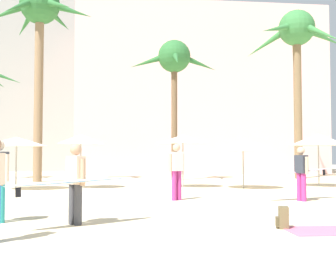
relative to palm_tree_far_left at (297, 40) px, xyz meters
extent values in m
plane|color=beige|center=(-10.24, -19.81, -8.82)|extent=(120.00, 120.00, 0.00)
cube|color=beige|center=(-4.50, 11.64, -1.99)|extent=(20.27, 9.96, 13.67)
cube|color=gray|center=(-19.47, 20.41, 4.04)|extent=(15.43, 11.51, 25.73)
cylinder|color=brown|center=(-0.01, -0.02, -4.03)|extent=(0.50, 0.50, 9.59)
sphere|color=#387A3D|center=(-0.01, -0.02, 0.76)|extent=(2.29, 2.29, 2.29)
cone|color=#387A3D|center=(2.01, 0.38, 0.33)|extent=(3.15, 1.10, 1.35)
cone|color=#387A3D|center=(0.64, 1.92, 0.29)|extent=(1.46, 3.10, 1.42)
cone|color=#387A3D|center=(-1.62, 1.01, 0.00)|extent=(2.75, 2.01, 1.97)
cone|color=#387A3D|center=(-1.71, -1.17, 0.32)|extent=(2.86, 2.15, 1.36)
cone|color=#387A3D|center=(0.77, -1.76, -0.02)|extent=(1.66, 2.87, 2.00)
cylinder|color=#896B4C|center=(-15.70, -1.66, -3.87)|extent=(0.49, 0.49, 9.91)
sphere|color=#2D6B33|center=(-15.70, -1.66, 1.08)|extent=(2.21, 2.21, 2.21)
cone|color=#2D6B33|center=(-13.97, -1.88, 0.72)|extent=(2.56, 0.80, 1.20)
cone|color=#2D6B33|center=(-14.93, -0.09, 0.77)|extent=(1.55, 2.48, 1.10)
cone|color=#2D6B33|center=(-16.67, -0.35, 0.47)|extent=(1.82, 2.22, 1.66)
cone|color=#2D6B33|center=(-17.39, -1.65, 0.57)|extent=(2.47, 0.49, 1.46)
cone|color=#2D6B33|center=(-16.45, -3.11, 0.46)|extent=(1.53, 2.35, 1.67)
cone|color=#2D6B33|center=(-14.57, -2.96, 0.66)|extent=(2.01, 2.21, 1.30)
cone|color=#2D6B33|center=(-18.29, 0.65, -2.62)|extent=(2.35, 0.45, 1.11)
cylinder|color=brown|center=(-8.04, -1.15, -5.18)|extent=(0.35, 0.35, 7.28)
sphere|color=#2D6B33|center=(-8.04, -1.15, -1.54)|extent=(1.91, 1.91, 1.91)
cone|color=#2D6B33|center=(-6.52, -0.93, -1.89)|extent=(2.29, 0.74, 1.10)
cone|color=#2D6B33|center=(-7.96, 0.40, -1.84)|extent=(0.53, 2.28, 1.00)
cone|color=#2D6B33|center=(-9.57, -1.13, -1.90)|extent=(2.25, 0.46, 1.12)
cone|color=#2D6B33|center=(-8.12, -2.64, -2.01)|extent=(0.54, 2.22, 1.31)
cylinder|color=gray|center=(-12.90, -6.89, -7.65)|extent=(0.06, 0.06, 2.36)
cone|color=white|center=(-12.90, -6.89, -6.68)|extent=(2.08, 2.08, 0.42)
cylinder|color=gray|center=(-2.07, -7.05, -7.61)|extent=(0.06, 0.06, 2.43)
cone|color=beige|center=(-2.07, -7.05, -6.66)|extent=(2.65, 2.65, 0.53)
cylinder|color=gray|center=(-8.38, -6.89, -7.64)|extent=(0.06, 0.06, 2.36)
cone|color=white|center=(-8.38, -6.89, -6.65)|extent=(2.21, 2.21, 0.37)
cylinder|color=gray|center=(-15.52, -7.39, -7.72)|extent=(0.06, 0.06, 2.21)
cone|color=white|center=(-15.52, -7.39, -6.80)|extent=(2.55, 2.55, 0.38)
cylinder|color=gray|center=(-5.86, -7.77, -7.75)|extent=(0.06, 0.06, 2.15)
cone|color=beige|center=(-5.86, -7.77, -6.94)|extent=(2.54, 2.54, 0.52)
cube|color=#EF6684|center=(-7.35, -18.31, -8.82)|extent=(1.55, 1.10, 0.01)
cube|color=brown|center=(-8.04, -17.91, -8.61)|extent=(0.26, 0.34, 0.42)
cube|color=#4B412A|center=(-8.16, -17.88, -8.70)|extent=(0.12, 0.22, 0.18)
cylinder|color=#3D3D42|center=(-12.18, -16.93, -8.41)|extent=(0.23, 0.23, 0.83)
cylinder|color=#3D3D42|center=(-12.06, -17.08, -8.41)|extent=(0.23, 0.23, 0.83)
cube|color=beige|center=(-12.12, -17.00, -7.71)|extent=(0.42, 0.45, 0.58)
sphere|color=tan|center=(-12.12, -17.00, -7.28)|extent=(0.34, 0.34, 0.24)
cylinder|color=tan|center=(-12.28, -16.81, -7.75)|extent=(0.14, 0.14, 0.55)
cylinder|color=tan|center=(-11.96, -17.20, -7.75)|extent=(0.14, 0.14, 0.55)
ellipsoid|color=beige|center=(-12.12, -17.30, -7.92)|extent=(2.53, 1.71, 0.15)
ellipsoid|color=#1D5B95|center=(-12.12, -17.30, -7.92)|extent=(2.55, 1.74, 0.12)
cube|color=black|center=(-13.06, -17.88, -8.08)|extent=(0.10, 0.07, 0.18)
cylinder|color=#B7337F|center=(-5.53, -13.19, -8.39)|extent=(0.20, 0.20, 0.87)
cylinder|color=#B7337F|center=(-5.59, -13.00, -8.39)|extent=(0.20, 0.20, 0.87)
cube|color=#333842|center=(-5.56, -13.10, -7.67)|extent=(0.33, 0.45, 0.57)
sphere|color=#D1A889|center=(-5.56, -13.10, -7.25)|extent=(0.30, 0.30, 0.24)
cylinder|color=#D1A889|center=(-5.49, -13.33, -7.71)|extent=(0.13, 0.13, 0.54)
cylinder|color=#D1A889|center=(-5.64, -12.86, -7.71)|extent=(0.13, 0.13, 0.54)
ellipsoid|color=beige|center=(-5.56, -12.80, -7.92)|extent=(2.76, 1.19, 0.25)
ellipsoid|color=#C72385|center=(-5.56, -12.80, -7.92)|extent=(2.77, 1.22, 0.23)
cube|color=black|center=(-4.49, -12.44, -7.96)|extent=(0.11, 0.05, 0.19)
cylinder|color=#B7337F|center=(-9.32, -12.35, -8.36)|extent=(0.22, 0.22, 0.93)
cylinder|color=#B7337F|center=(-9.49, -12.45, -8.36)|extent=(0.22, 0.22, 0.93)
cube|color=white|center=(-9.41, -12.40, -7.59)|extent=(0.46, 0.40, 0.60)
sphere|color=#D1A889|center=(-9.41, -12.40, -7.15)|extent=(0.33, 0.33, 0.24)
cylinder|color=#D1A889|center=(-9.20, -12.27, -7.63)|extent=(0.14, 0.14, 0.57)
cylinder|color=#D1A889|center=(-9.62, -12.53, -7.63)|extent=(0.14, 0.14, 0.57)
cylinder|color=#936B51|center=(-13.23, -18.48, -7.67)|extent=(0.12, 0.12, 0.50)
cylinder|color=teal|center=(-13.70, -16.59, -8.38)|extent=(0.22, 0.22, 0.89)
cylinder|color=beige|center=(-13.58, -16.68, -7.67)|extent=(0.14, 0.14, 0.58)
camera|label=1|loc=(-11.23, -26.06, -7.42)|focal=46.11mm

